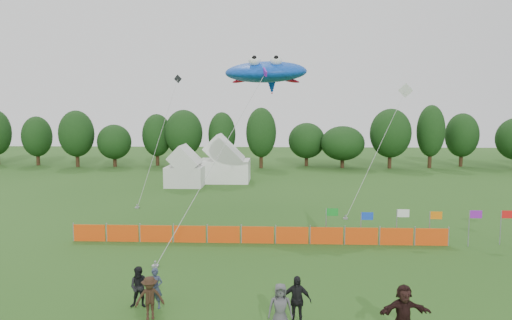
{
  "coord_description": "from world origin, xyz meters",
  "views": [
    {
      "loc": [
        1.02,
        -17.17,
        7.71
      ],
      "look_at": [
        0.0,
        6.0,
        5.2
      ],
      "focal_mm": 32.0,
      "sensor_mm": 36.0,
      "label": 1
    }
  ],
  "objects_px": {
    "spectator_a": "(155,288)",
    "spectator_b": "(140,287)",
    "spectator_e": "(280,308)",
    "tent_right": "(225,164)",
    "tent_left": "(186,169)",
    "barrier_fence": "(258,235)",
    "spectator_d": "(296,300)",
    "spectator_c": "(150,298)",
    "spectator_f": "(404,312)",
    "stingray_kite": "(266,73)"
  },
  "relations": [
    {
      "from": "spectator_f",
      "to": "spectator_e",
      "type": "bearing_deg",
      "value": 168.83
    },
    {
      "from": "spectator_d",
      "to": "spectator_e",
      "type": "bearing_deg",
      "value": -125.93
    },
    {
      "from": "barrier_fence",
      "to": "spectator_a",
      "type": "height_order",
      "value": "spectator_a"
    },
    {
      "from": "spectator_a",
      "to": "spectator_e",
      "type": "distance_m",
      "value": 5.19
    },
    {
      "from": "spectator_e",
      "to": "spectator_d",
      "type": "bearing_deg",
      "value": 44.8
    },
    {
      "from": "spectator_c",
      "to": "spectator_e",
      "type": "height_order",
      "value": "spectator_e"
    },
    {
      "from": "tent_left",
      "to": "spectator_f",
      "type": "xyz_separation_m",
      "value": [
        13.63,
        -31.18,
        -0.75
      ]
    },
    {
      "from": "spectator_e",
      "to": "tent_right",
      "type": "bearing_deg",
      "value": 97.82
    },
    {
      "from": "spectator_c",
      "to": "barrier_fence",
      "type": "bearing_deg",
      "value": 54.99
    },
    {
      "from": "tent_left",
      "to": "tent_right",
      "type": "xyz_separation_m",
      "value": [
        3.68,
        3.1,
        0.27
      ]
    },
    {
      "from": "spectator_e",
      "to": "spectator_b",
      "type": "bearing_deg",
      "value": 159.72
    },
    {
      "from": "barrier_fence",
      "to": "spectator_a",
      "type": "distance_m",
      "value": 9.66
    },
    {
      "from": "tent_right",
      "to": "spectator_a",
      "type": "height_order",
      "value": "tent_right"
    },
    {
      "from": "tent_right",
      "to": "spectator_c",
      "type": "xyz_separation_m",
      "value": [
        0.97,
        -33.17,
        -1.16
      ]
    },
    {
      "from": "tent_left",
      "to": "spectator_c",
      "type": "height_order",
      "value": "tent_left"
    },
    {
      "from": "spectator_c",
      "to": "spectator_f",
      "type": "xyz_separation_m",
      "value": [
        8.98,
        -1.11,
        0.14
      ]
    },
    {
      "from": "tent_right",
      "to": "spectator_c",
      "type": "distance_m",
      "value": 33.2
    },
    {
      "from": "spectator_c",
      "to": "spectator_e",
      "type": "distance_m",
      "value": 4.89
    },
    {
      "from": "tent_left",
      "to": "spectator_c",
      "type": "relative_size",
      "value": 2.35
    },
    {
      "from": "tent_right",
      "to": "barrier_fence",
      "type": "relative_size",
      "value": 0.25
    },
    {
      "from": "spectator_b",
      "to": "stingray_kite",
      "type": "relative_size",
      "value": 0.08
    },
    {
      "from": "barrier_fence",
      "to": "spectator_d",
      "type": "relative_size",
      "value": 12.0
    },
    {
      "from": "spectator_c",
      "to": "spectator_f",
      "type": "relative_size",
      "value": 0.86
    },
    {
      "from": "spectator_b",
      "to": "tent_right",
      "type": "bearing_deg",
      "value": 86.52
    },
    {
      "from": "tent_right",
      "to": "spectator_a",
      "type": "relative_size",
      "value": 3.47
    },
    {
      "from": "spectator_a",
      "to": "spectator_c",
      "type": "xyz_separation_m",
      "value": [
        0.05,
        -0.96,
        0.02
      ]
    },
    {
      "from": "barrier_fence",
      "to": "spectator_e",
      "type": "distance_m",
      "value": 10.81
    },
    {
      "from": "spectator_a",
      "to": "spectator_c",
      "type": "height_order",
      "value": "spectator_c"
    },
    {
      "from": "tent_left",
      "to": "stingray_kite",
      "type": "distance_m",
      "value": 16.63
    },
    {
      "from": "tent_left",
      "to": "spectator_b",
      "type": "bearing_deg",
      "value": -82.23
    },
    {
      "from": "barrier_fence",
      "to": "spectator_b",
      "type": "distance_m",
      "value": 9.88
    },
    {
      "from": "stingray_kite",
      "to": "tent_left",
      "type": "bearing_deg",
      "value": 127.33
    },
    {
      "from": "spectator_c",
      "to": "spectator_d",
      "type": "bearing_deg",
      "value": -17.28
    },
    {
      "from": "stingray_kite",
      "to": "spectator_c",
      "type": "bearing_deg",
      "value": -101.63
    },
    {
      "from": "spectator_b",
      "to": "spectator_e",
      "type": "bearing_deg",
      "value": -22.42
    },
    {
      "from": "spectator_b",
      "to": "spectator_c",
      "type": "xyz_separation_m",
      "value": [
        0.68,
        -1.0,
        -0.0
      ]
    },
    {
      "from": "spectator_a",
      "to": "spectator_d",
      "type": "distance_m",
      "value": 5.59
    },
    {
      "from": "tent_right",
      "to": "spectator_b",
      "type": "distance_m",
      "value": 32.19
    },
    {
      "from": "tent_right",
      "to": "spectator_b",
      "type": "height_order",
      "value": "tent_right"
    },
    {
      "from": "tent_left",
      "to": "barrier_fence",
      "type": "distance_m",
      "value": 21.82
    },
    {
      "from": "stingray_kite",
      "to": "spectator_e",
      "type": "bearing_deg",
      "value": -87.28
    },
    {
      "from": "tent_right",
      "to": "spectator_f",
      "type": "xyz_separation_m",
      "value": [
        9.94,
        -34.28,
        -1.02
      ]
    },
    {
      "from": "spectator_e",
      "to": "tent_left",
      "type": "bearing_deg",
      "value": 105.2
    },
    {
      "from": "spectator_e",
      "to": "spectator_a",
      "type": "bearing_deg",
      "value": 157.9
    },
    {
      "from": "barrier_fence",
      "to": "spectator_e",
      "type": "bearing_deg",
      "value": -83.49
    },
    {
      "from": "tent_left",
      "to": "barrier_fence",
      "type": "height_order",
      "value": "tent_left"
    },
    {
      "from": "spectator_a",
      "to": "spectator_b",
      "type": "distance_m",
      "value": 0.64
    },
    {
      "from": "spectator_f",
      "to": "stingray_kite",
      "type": "relative_size",
      "value": 0.09
    },
    {
      "from": "tent_right",
      "to": "spectator_a",
      "type": "bearing_deg",
      "value": -88.37
    },
    {
      "from": "tent_right",
      "to": "spectator_b",
      "type": "relative_size",
      "value": 3.39
    }
  ]
}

